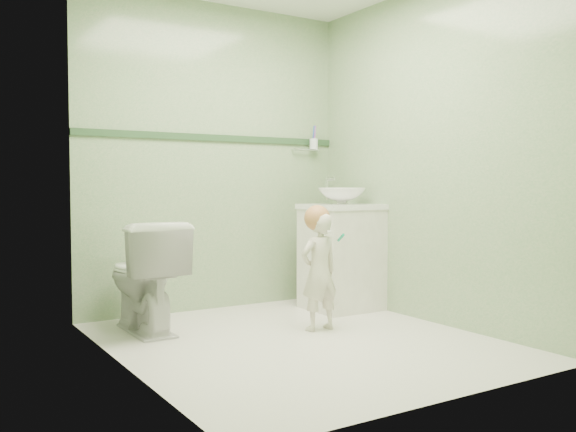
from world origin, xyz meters
TOP-DOWN VIEW (x-y plane):
  - ground at (0.00, 0.00)m, footprint 2.50×2.50m
  - room_shell at (0.00, 0.00)m, footprint 2.50×2.54m
  - trim_stripe at (0.00, 1.24)m, footprint 2.20×0.02m
  - vanity at (0.84, 0.70)m, footprint 0.52×0.50m
  - counter at (0.84, 0.70)m, footprint 0.54×0.52m
  - basin at (0.84, 0.70)m, footprint 0.37×0.37m
  - faucet at (0.84, 0.89)m, footprint 0.03×0.13m
  - cup_holder at (0.89, 1.18)m, footprint 0.26×0.07m
  - toilet at (-0.74, 0.77)m, footprint 0.42×0.73m
  - toddler at (0.27, 0.19)m, footprint 0.30×0.20m
  - hair_cap at (0.27, 0.22)m, footprint 0.18×0.18m
  - teal_toothbrush at (0.35, 0.07)m, footprint 0.11×0.13m

SIDE VIEW (x-z plane):
  - ground at x=0.00m, z-range 0.00..0.00m
  - toilet at x=-0.74m, z-range 0.00..0.74m
  - toddler at x=0.27m, z-range 0.00..0.79m
  - vanity at x=0.84m, z-range 0.00..0.80m
  - teal_toothbrush at x=0.35m, z-range 0.59..0.68m
  - hair_cap at x=0.27m, z-range 0.67..0.84m
  - counter at x=0.84m, z-range 0.79..0.83m
  - basin at x=0.84m, z-range 0.83..0.96m
  - faucet at x=0.84m, z-range 0.88..1.06m
  - room_shell at x=0.00m, z-range 0.00..2.40m
  - cup_holder at x=0.89m, z-range 1.22..1.44m
  - trim_stripe at x=0.00m, z-range 1.33..1.38m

